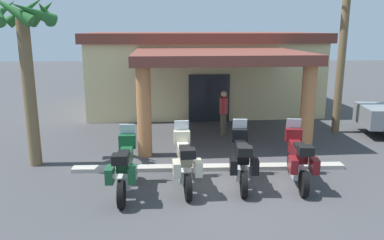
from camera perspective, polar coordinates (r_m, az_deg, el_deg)
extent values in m
plane|color=#424244|center=(10.41, 5.81, -9.56)|extent=(80.00, 80.00, 0.00)
cube|color=beige|center=(20.16, 1.35, 6.73)|extent=(11.05, 7.00, 3.41)
cube|color=#1E2328|center=(17.00, 2.55, 3.23)|extent=(1.80, 0.18, 2.10)
cube|color=brown|center=(14.36, 3.91, 9.45)|extent=(6.39, 5.26, 0.35)
cylinder|color=#B27042|center=(12.35, -7.12, 1.13)|extent=(0.46, 0.46, 2.89)
cylinder|color=#B27042|center=(13.27, 16.74, 1.51)|extent=(0.46, 0.46, 2.89)
cube|color=brown|center=(20.02, 1.38, 12.20)|extent=(11.47, 7.42, 0.44)
cylinder|color=black|center=(10.59, -9.36, -7.35)|extent=(0.15, 0.66, 0.66)
cylinder|color=black|center=(9.17, -10.41, -10.78)|extent=(0.15, 0.66, 0.66)
cube|color=silver|center=(9.83, -9.87, -8.78)|extent=(0.33, 0.56, 0.32)
cube|color=#19512D|center=(9.80, -9.89, -5.69)|extent=(0.31, 1.15, 0.34)
cube|color=black|center=(9.40, -10.19, -5.11)|extent=(0.29, 0.60, 0.10)
cube|color=#19512D|center=(10.31, -9.54, -3.12)|extent=(0.44, 0.25, 0.36)
cube|color=#B2BCC6|center=(10.31, -9.55, -1.51)|extent=(0.40, 0.12, 0.36)
cube|color=#19512D|center=(9.18, -12.04, -7.92)|extent=(0.19, 0.44, 0.36)
cube|color=#19512D|center=(9.11, -8.77, -7.94)|extent=(0.19, 0.44, 0.36)
cube|color=black|center=(8.90, -10.60, -5.71)|extent=(0.36, 0.32, 0.22)
cylinder|color=black|center=(10.83, -1.51, -6.69)|extent=(0.19, 0.67, 0.66)
cylinder|color=black|center=(9.40, -0.59, -9.92)|extent=(0.19, 0.67, 0.66)
cube|color=silver|center=(10.07, -1.07, -8.03)|extent=(0.36, 0.58, 0.32)
cube|color=beige|center=(10.04, -1.17, -5.01)|extent=(0.39, 1.17, 0.34)
cube|color=black|center=(9.64, -0.97, -4.42)|extent=(0.33, 0.62, 0.10)
cube|color=beige|center=(10.56, -1.53, -2.54)|extent=(0.46, 0.28, 0.36)
cube|color=#B2BCC6|center=(10.56, -1.58, -0.96)|extent=(0.41, 0.15, 0.36)
cube|color=beige|center=(9.35, -2.30, -7.21)|extent=(0.22, 0.45, 0.36)
cube|color=beige|center=(9.40, 0.89, -7.07)|extent=(0.22, 0.45, 0.36)
cube|color=black|center=(9.14, -0.64, -4.96)|extent=(0.38, 0.35, 0.22)
cylinder|color=black|center=(11.08, 6.96, -6.31)|extent=(0.19, 0.67, 0.66)
cylinder|color=black|center=(9.64, 7.70, -9.42)|extent=(0.19, 0.67, 0.66)
cube|color=silver|center=(10.32, 7.32, -7.60)|extent=(0.36, 0.58, 0.32)
cube|color=black|center=(10.29, 7.33, -4.65)|extent=(0.39, 1.17, 0.34)
cube|color=black|center=(9.89, 7.54, -4.07)|extent=(0.33, 0.62, 0.10)
cube|color=black|center=(10.81, 7.09, -2.26)|extent=(0.46, 0.27, 0.36)
cube|color=#B2BCC6|center=(10.82, 7.09, -0.71)|extent=(0.41, 0.15, 0.36)
cube|color=black|center=(9.60, 6.14, -6.71)|extent=(0.21, 0.45, 0.36)
cube|color=black|center=(9.65, 9.24, -6.71)|extent=(0.21, 0.45, 0.36)
cube|color=black|center=(9.40, 7.83, -4.57)|extent=(0.38, 0.35, 0.22)
cylinder|color=black|center=(11.40, 14.54, -6.10)|extent=(0.20, 0.67, 0.66)
cylinder|color=black|center=(9.98, 16.22, -9.05)|extent=(0.20, 0.67, 0.66)
cube|color=silver|center=(10.65, 15.36, -7.32)|extent=(0.37, 0.59, 0.32)
cube|color=maroon|center=(10.62, 15.37, -4.46)|extent=(0.41, 1.17, 0.34)
cube|color=black|center=(10.23, 15.84, -3.88)|extent=(0.34, 0.62, 0.10)
cube|color=maroon|center=(11.14, 14.80, -2.15)|extent=(0.46, 0.28, 0.36)
cube|color=#B2BCC6|center=(11.14, 14.81, -0.65)|extent=(0.41, 0.16, 0.36)
cube|color=maroon|center=(9.91, 14.72, -6.45)|extent=(0.22, 0.46, 0.36)
cube|color=maroon|center=(10.03, 17.66, -6.41)|extent=(0.22, 0.46, 0.36)
cube|color=black|center=(9.74, 16.48, -4.36)|extent=(0.39, 0.35, 0.22)
cylinder|color=brown|center=(14.88, 4.49, -0.71)|extent=(0.14, 0.14, 0.86)
cylinder|color=brown|center=(15.03, 4.82, -0.57)|extent=(0.14, 0.14, 0.86)
cylinder|color=#B23333|center=(14.79, 4.71, 2.13)|extent=(0.32, 0.32, 0.61)
cylinder|color=#B23333|center=(14.60, 4.30, 2.10)|extent=(0.09, 0.09, 0.58)
cylinder|color=#B23333|center=(14.98, 5.11, 2.38)|extent=(0.09, 0.09, 0.58)
sphere|color=tan|center=(14.71, 4.74, 3.85)|extent=(0.23, 0.23, 0.23)
cylinder|color=black|center=(17.40, 25.54, -0.03)|extent=(0.82, 0.33, 0.80)
cylinder|color=brown|center=(12.23, -22.92, 3.53)|extent=(0.36, 0.36, 4.35)
cone|color=#236028|center=(11.92, -20.95, 14.67)|extent=(0.45, 1.33, 0.79)
cone|color=#236028|center=(12.41, -21.34, 14.67)|extent=(1.23, 1.10, 0.86)
cone|color=#236028|center=(12.71, -23.42, 14.71)|extent=(1.28, 0.57, 1.02)
cone|color=#236028|center=(12.49, -26.29, 14.31)|extent=(0.73, 1.33, 0.93)
cone|color=#236028|center=(11.52, -25.35, 14.70)|extent=(1.28, 0.45, 0.99)
cone|color=#236028|center=(11.53, -22.47, 14.55)|extent=(1.14, 1.22, 0.75)
cylinder|color=brown|center=(15.97, 21.21, 8.00)|extent=(0.30, 0.30, 5.58)
cube|color=#ADA89E|center=(11.43, 2.57, -7.03)|extent=(7.98, 0.36, 0.12)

